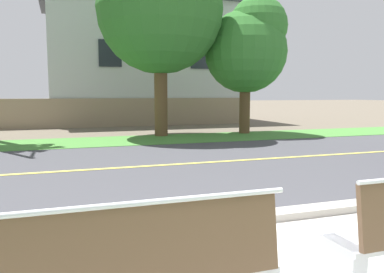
% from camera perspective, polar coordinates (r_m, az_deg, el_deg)
% --- Properties ---
extents(ground_plane, '(140.00, 140.00, 0.00)m').
position_cam_1_polar(ground_plane, '(10.21, -8.79, -2.93)').
color(ground_plane, '#665B4C').
extents(curb_edge, '(44.00, 0.30, 0.11)m').
position_cam_1_polar(curb_edge, '(4.88, 3.17, -12.64)').
color(curb_edge, '#ADA89E').
rests_on(curb_edge, ground_plane).
extents(street_asphalt, '(52.00, 8.00, 0.01)m').
position_cam_1_polar(street_asphalt, '(8.75, -7.07, -4.44)').
color(street_asphalt, '#424247').
rests_on(street_asphalt, ground_plane).
extents(road_centre_line, '(48.00, 0.14, 0.01)m').
position_cam_1_polar(road_centre_line, '(8.75, -7.07, -4.40)').
color(road_centre_line, '#E0CC4C').
rests_on(road_centre_line, ground_plane).
extents(far_verge_grass, '(48.00, 2.80, 0.02)m').
position_cam_1_polar(far_verge_grass, '(13.52, -11.30, -0.65)').
color(far_verge_grass, '#478438').
rests_on(far_verge_grass, ground_plane).
extents(shade_tree_left, '(4.74, 4.74, 7.82)m').
position_cam_1_polar(shade_tree_left, '(15.16, -4.09, 19.53)').
color(shade_tree_left, brown).
rests_on(shade_tree_left, ground_plane).
extents(shade_tree_centre, '(3.33, 3.33, 5.49)m').
position_cam_1_polar(shade_tree_centre, '(16.03, 8.42, 13.22)').
color(shade_tree_centre, brown).
rests_on(shade_tree_centre, ground_plane).
extents(garden_wall, '(13.00, 0.36, 1.40)m').
position_cam_1_polar(garden_wall, '(19.49, -9.86, 3.56)').
color(garden_wall, gray).
rests_on(garden_wall, ground_plane).
extents(house_across_street, '(11.24, 6.91, 7.11)m').
position_cam_1_polar(house_across_street, '(22.99, -7.13, 11.26)').
color(house_across_street, '#B7BCC1').
rests_on(house_across_street, ground_plane).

